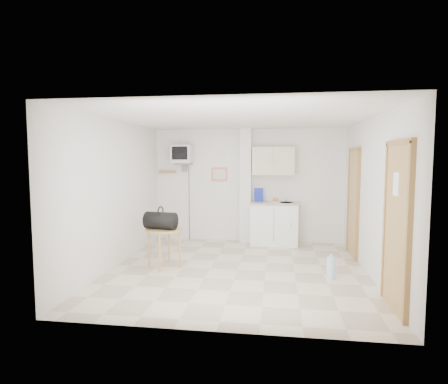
# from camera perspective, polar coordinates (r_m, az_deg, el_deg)

# --- Properties ---
(ground) EXTENTS (4.50, 4.50, 0.00)m
(ground) POSITION_cam_1_polar(r_m,az_deg,el_deg) (6.37, 2.09, -11.79)
(ground) COLOR beige
(ground) RESTS_ON ground
(room_envelope) EXTENTS (4.24, 4.54, 2.55)m
(room_envelope) POSITION_cam_1_polar(r_m,az_deg,el_deg) (6.17, 4.43, 2.17)
(room_envelope) COLOR white
(room_envelope) RESTS_ON ground
(kitchenette) EXTENTS (1.03, 0.58, 2.10)m
(kitchenette) POSITION_cam_1_polar(r_m,az_deg,el_deg) (8.14, 7.59, -2.32)
(kitchenette) COLOR white
(kitchenette) RESTS_ON ground
(crt_television) EXTENTS (0.44, 0.45, 2.15)m
(crt_television) POSITION_cam_1_polar(r_m,az_deg,el_deg) (8.35, -6.39, 5.66)
(crt_television) COLOR slate
(crt_television) RESTS_ON ground
(round_table) EXTENTS (0.63, 0.63, 0.66)m
(round_table) POSITION_cam_1_polar(r_m,az_deg,el_deg) (6.48, -9.09, -6.32)
(round_table) COLOR #A38149
(round_table) RESTS_ON ground
(duffel_bag) EXTENTS (0.56, 0.36, 0.39)m
(duffel_bag) POSITION_cam_1_polar(r_m,az_deg,el_deg) (6.42, -9.63, -4.29)
(duffel_bag) COLOR black
(duffel_bag) RESTS_ON round_table
(water_bottle) EXTENTS (0.13, 0.13, 0.39)m
(water_bottle) POSITION_cam_1_polar(r_m,az_deg,el_deg) (6.11, 15.95, -11.03)
(water_bottle) COLOR #AFD2F2
(water_bottle) RESTS_ON ground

